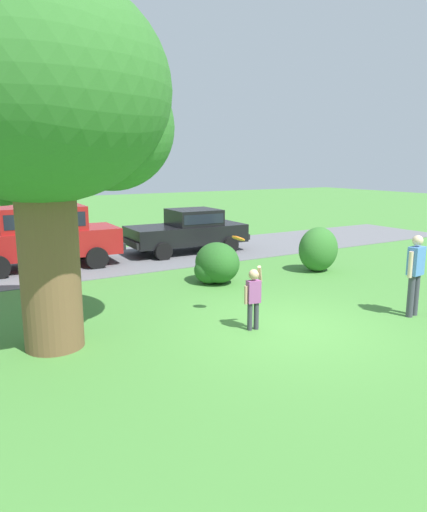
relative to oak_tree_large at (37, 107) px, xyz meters
The scene contains 10 objects.
ground_plane 6.03m from the oak_tree_large, 20.87° to the right, with size 80.00×80.00×0.00m, color #478438.
driveway_strip 8.66m from the oak_tree_large, 57.25° to the left, with size 28.00×4.40×0.02m, color slate.
oak_tree_large is the anchor object (origin of this frame).
shrub_near_tree 6.38m from the oak_tree_large, 24.53° to the left, with size 1.21×1.33×1.11m.
shrub_centre_left 9.06m from the oak_tree_large, 12.56° to the left, with size 1.26×1.02×1.33m.
parked_sedan 9.66m from the oak_tree_large, 46.11° to the left, with size 4.47×2.23×1.56m.
parked_suv 7.31m from the oak_tree_large, 79.45° to the left, with size 4.77×2.25×1.92m.
child_thrower 5.06m from the oak_tree_large, 20.53° to the right, with size 0.47×0.24×1.29m.
frisbee 4.45m from the oak_tree_large, ahead, with size 0.28×0.28×0.16m.
adult_onlooker 7.96m from the oak_tree_large, 19.02° to the right, with size 0.53×0.27×1.74m.
Camera 1 is at (-5.81, -6.86, 3.21)m, focal length 33.07 mm.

